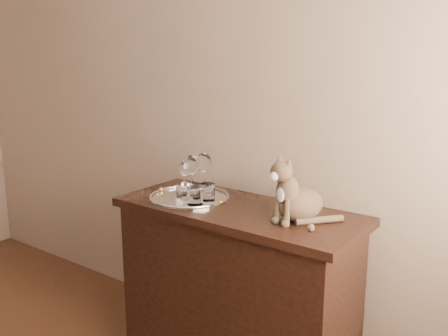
# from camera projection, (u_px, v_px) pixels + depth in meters

# --- Properties ---
(wall_back) EXTENTS (4.00, 0.10, 2.70)m
(wall_back) POSITION_uv_depth(u_px,v_px,m) (183.00, 91.00, 2.84)
(wall_back) COLOR tan
(wall_back) RESTS_ON ground
(sideboard) EXTENTS (1.20, 0.50, 0.85)m
(sideboard) POSITION_uv_depth(u_px,v_px,m) (237.00, 289.00, 2.46)
(sideboard) COLOR black
(sideboard) RESTS_ON ground
(tray) EXTENTS (0.40, 0.40, 0.01)m
(tray) POSITION_uv_depth(u_px,v_px,m) (190.00, 198.00, 2.50)
(tray) COLOR white
(tray) RESTS_ON sideboard
(wine_glass_a) EXTENTS (0.07, 0.07, 0.17)m
(wine_glass_a) POSITION_uv_depth(u_px,v_px,m) (184.00, 177.00, 2.56)
(wine_glass_a) COLOR white
(wine_glass_a) RESTS_ON tray
(wine_glass_b) EXTENTS (0.08, 0.08, 0.21)m
(wine_glass_b) POSITION_uv_depth(u_px,v_px,m) (204.00, 173.00, 2.56)
(wine_glass_b) COLOR white
(wine_glass_b) RESTS_ON tray
(wine_glass_d) EXTENTS (0.08, 0.08, 0.21)m
(wine_glass_d) POSITION_uv_depth(u_px,v_px,m) (192.00, 176.00, 2.50)
(wine_glass_d) COLOR white
(wine_glass_d) RESTS_ON tray
(tumbler_a) EXTENTS (0.08, 0.08, 0.09)m
(tumbler_a) POSITION_uv_depth(u_px,v_px,m) (195.00, 196.00, 2.38)
(tumbler_a) COLOR white
(tumbler_a) RESTS_ON tray
(tumbler_b) EXTENTS (0.08, 0.08, 0.09)m
(tumbler_b) POSITION_uv_depth(u_px,v_px,m) (184.00, 193.00, 2.42)
(tumbler_b) COLOR white
(tumbler_b) RESTS_ON tray
(tumbler_c) EXTENTS (0.07, 0.07, 0.08)m
(tumbler_c) POSITION_uv_depth(u_px,v_px,m) (207.00, 192.00, 2.45)
(tumbler_c) COLOR white
(tumbler_c) RESTS_ON tray
(cat) EXTENTS (0.36, 0.34, 0.30)m
(cat) POSITION_uv_depth(u_px,v_px,m) (299.00, 187.00, 2.17)
(cat) COLOR brown
(cat) RESTS_ON sideboard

